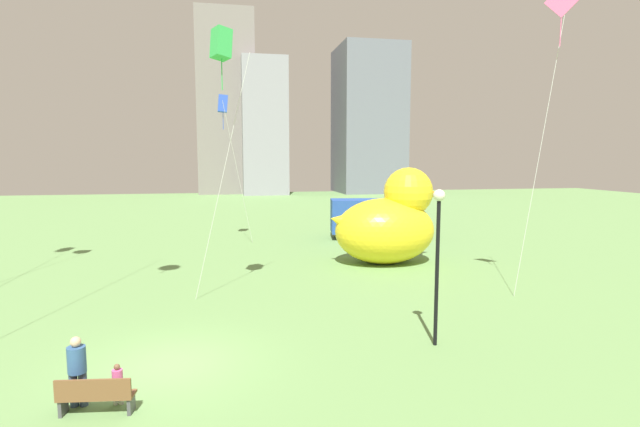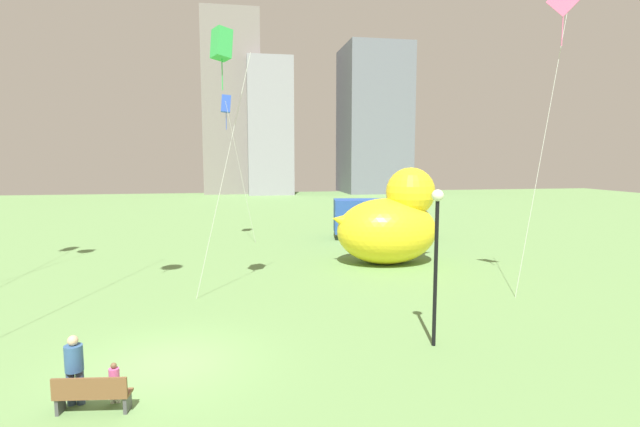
% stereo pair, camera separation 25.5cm
% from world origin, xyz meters
% --- Properties ---
extents(ground_plane, '(140.00, 140.00, 0.00)m').
position_xyz_m(ground_plane, '(0.00, 0.00, 0.00)').
color(ground_plane, '#699554').
extents(park_bench, '(1.72, 0.66, 0.90)m').
position_xyz_m(park_bench, '(-1.35, -2.46, 0.48)').
color(park_bench, brown).
rests_on(park_bench, ground).
extents(person_adult, '(0.41, 0.41, 1.69)m').
position_xyz_m(person_adult, '(-1.85, -1.96, 0.93)').
color(person_adult, '#38476B').
rests_on(person_adult, ground).
extents(person_child, '(0.24, 0.24, 1.00)m').
position_xyz_m(person_child, '(-0.96, -2.05, 0.55)').
color(person_child, silver).
rests_on(person_child, ground).
extents(giant_inflatable_duck, '(6.42, 4.12, 5.32)m').
position_xyz_m(giant_inflatable_duck, '(10.48, 11.57, 2.26)').
color(giant_inflatable_duck, yellow).
rests_on(giant_inflatable_duck, ground).
extents(lamppost, '(0.36, 0.36, 4.88)m').
position_xyz_m(lamppost, '(7.99, -0.07, 3.30)').
color(lamppost, black).
rests_on(lamppost, ground).
extents(box_truck, '(6.78, 3.28, 2.85)m').
position_xyz_m(box_truck, '(12.18, 19.82, 1.45)').
color(box_truck, '#264CA5').
rests_on(box_truck, ground).
extents(city_skyline, '(33.98, 13.96, 29.68)m').
position_xyz_m(city_skyline, '(13.23, 68.54, 12.89)').
color(city_skyline, gray).
rests_on(city_skyline, ground).
extents(kite_pink, '(1.77, 1.34, 12.44)m').
position_xyz_m(kite_pink, '(14.43, 3.48, 11.25)').
color(kite_pink, silver).
rests_on(kite_pink, ground).
extents(kite_blue, '(2.19, 2.15, 10.02)m').
position_xyz_m(kite_blue, '(1.59, 19.55, 9.38)').
color(kite_blue, silver).
rests_on(kite_blue, ground).
extents(kite_green, '(2.42, 1.77, 10.69)m').
position_xyz_m(kite_green, '(1.60, 5.35, 10.02)').
color(kite_green, silver).
rests_on(kite_green, ground).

